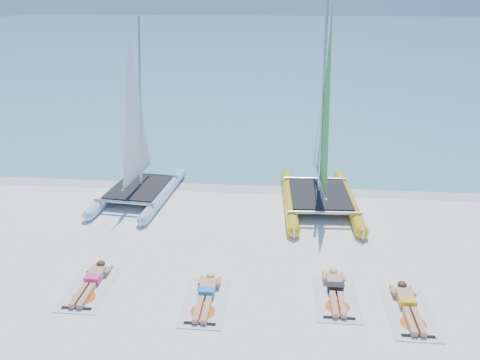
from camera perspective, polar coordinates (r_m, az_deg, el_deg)
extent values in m
plane|color=white|center=(12.32, -3.04, -10.59)|extent=(140.00, 140.00, 0.00)
cube|color=#6A9FB2|center=(73.54, 4.12, 17.08)|extent=(140.00, 115.00, 0.01)
cube|color=beige|center=(17.16, -0.48, -0.60)|extent=(140.00, 1.40, 0.01)
cylinder|color=silver|center=(16.83, -15.00, -1.24)|extent=(0.71, 4.01, 0.35)
cone|color=silver|center=(18.69, -12.25, 1.41)|extent=(0.38, 0.54, 0.34)
cylinder|color=silver|center=(16.18, -9.26, -1.71)|extent=(0.71, 4.01, 0.35)
cone|color=silver|center=(18.10, -7.01, 1.07)|extent=(0.38, 0.54, 0.34)
cube|color=black|center=(16.40, -12.25, -0.82)|extent=(1.91, 2.34, 0.03)
cylinder|color=#B6B9BD|center=(16.20, -12.10, 9.13)|extent=(0.18, 1.05, 5.50)
cylinder|color=orange|center=(15.62, 6.06, -2.37)|extent=(0.59, 4.40, 0.39)
cone|color=orange|center=(17.84, 5.65, 0.87)|extent=(0.39, 0.58, 0.37)
cylinder|color=orange|center=(15.87, 13.15, -2.46)|extent=(0.59, 4.40, 0.39)
cone|color=orange|center=(18.06, 11.87, 0.76)|extent=(0.39, 0.58, 0.37)
cube|color=black|center=(15.62, 9.69, -1.67)|extent=(2.00, 2.50, 0.03)
cylinder|color=#B6B9BD|center=(15.43, 10.09, 9.82)|extent=(0.14, 1.16, 6.05)
cube|color=silver|center=(12.06, -17.89, -12.53)|extent=(1.00, 1.85, 0.02)
cube|color=tan|center=(12.33, -17.20, -11.00)|extent=(0.36, 0.55, 0.17)
cube|color=#EB3781|center=(12.17, -17.55, -11.48)|extent=(0.37, 0.22, 0.17)
cube|color=tan|center=(11.75, -18.62, -13.22)|extent=(0.31, 0.85, 0.13)
sphere|color=tan|center=(12.59, -16.61, -9.94)|extent=(0.21, 0.21, 0.21)
ellipsoid|color=#392514|center=(12.58, -16.61, -9.77)|extent=(0.22, 0.24, 0.15)
cube|color=silver|center=(11.12, -4.26, -14.66)|extent=(1.00, 1.85, 0.02)
cube|color=tan|center=(11.40, -3.93, -12.92)|extent=(0.36, 0.55, 0.17)
cube|color=#287FD6|center=(11.23, -4.09, -13.49)|extent=(0.37, 0.22, 0.17)
cube|color=tan|center=(10.79, -4.60, -15.51)|extent=(0.31, 0.85, 0.13)
sphere|color=tan|center=(11.67, -3.65, -11.72)|extent=(0.21, 0.21, 0.21)
ellipsoid|color=#EACE6E|center=(11.66, -3.65, -11.53)|extent=(0.22, 0.24, 0.15)
cube|color=silver|center=(11.46, 11.61, -13.85)|extent=(1.00, 1.85, 0.02)
cube|color=tan|center=(11.75, 11.44, -12.18)|extent=(0.36, 0.55, 0.17)
cube|color=black|center=(11.58, 11.54, -12.72)|extent=(0.37, 0.22, 0.17)
cube|color=tan|center=(11.12, 11.83, -14.66)|extent=(0.31, 0.85, 0.13)
sphere|color=tan|center=(12.03, 11.29, -11.03)|extent=(0.21, 0.21, 0.21)
ellipsoid|color=#EACE6E|center=(12.02, 11.30, -10.84)|extent=(0.22, 0.24, 0.15)
cube|color=silver|center=(11.42, 19.95, -15.04)|extent=(1.00, 1.85, 0.02)
cube|color=tan|center=(11.69, 19.52, -13.35)|extent=(0.36, 0.55, 0.17)
cube|color=yellow|center=(11.53, 19.76, -13.90)|extent=(0.37, 0.22, 0.17)
cube|color=tan|center=(11.09, 20.46, -15.87)|extent=(0.31, 0.85, 0.13)
sphere|color=tan|center=(11.96, 19.15, -12.17)|extent=(0.21, 0.21, 0.21)
ellipsoid|color=#392514|center=(11.95, 19.16, -11.98)|extent=(0.22, 0.24, 0.15)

